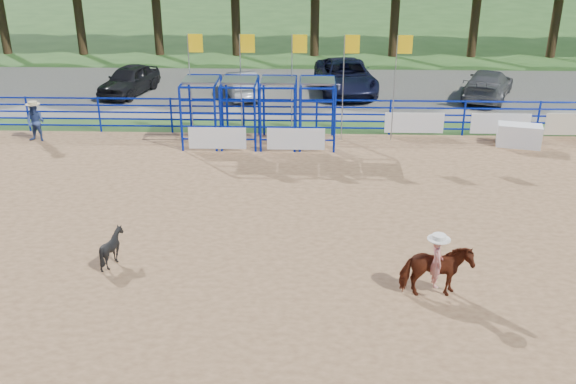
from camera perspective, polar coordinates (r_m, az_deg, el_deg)
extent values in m
plane|color=#345B24|center=(17.51, 2.79, -5.25)|extent=(120.00, 120.00, 0.00)
cube|color=#A37951|center=(17.51, 2.79, -5.22)|extent=(30.00, 20.00, 0.02)
cube|color=slate|center=(33.42, 2.43, 8.95)|extent=(40.00, 10.00, 0.01)
cube|color=white|center=(26.67, 19.85, 4.75)|extent=(1.78, 1.13, 0.88)
imported|color=#5E2412|center=(15.57, 12.98, -6.86)|extent=(1.66, 0.83, 1.37)
imported|color=#AF1B19|center=(15.16, 13.28, -4.03)|extent=(0.32, 0.47, 1.24)
cylinder|color=white|center=(14.88, 13.51, -1.80)|extent=(0.54, 0.54, 0.12)
imported|color=black|center=(17.24, -15.36, -4.79)|extent=(1.12, 1.09, 0.94)
imported|color=navy|center=(27.50, -21.52, 5.78)|extent=(0.81, 0.67, 1.55)
cylinder|color=tan|center=(27.30, -21.76, 7.33)|extent=(0.56, 0.56, 0.11)
imported|color=black|center=(33.63, -13.94, 9.64)|extent=(2.69, 4.48, 1.43)
imported|color=#94979C|center=(32.26, -4.19, 9.55)|extent=(2.42, 4.11, 1.28)
imported|color=black|center=(33.17, 5.14, 10.20)|extent=(3.26, 6.00, 1.60)
imported|color=#565658|center=(33.33, 17.35, 9.11)|extent=(3.69, 5.20, 1.40)
cube|color=white|center=(24.66, -6.30, 4.79)|extent=(2.20, 0.04, 0.85)
cube|color=white|center=(24.42, 0.71, 4.74)|extent=(2.20, 0.04, 0.85)
cube|color=white|center=(26.86, 11.16, 6.05)|extent=(2.40, 0.04, 0.85)
cube|color=white|center=(27.64, 18.37, 5.79)|extent=(2.40, 0.04, 0.85)
cube|color=beige|center=(28.64, 24.16, 5.51)|extent=(2.40, 0.04, 0.90)
cylinder|color=#3F2B19|center=(46.17, -24.12, 14.11)|extent=(0.56, 0.56, 4.80)
cylinder|color=#3F2B19|center=(44.27, -18.09, 14.64)|extent=(0.56, 0.56, 4.80)
cylinder|color=#3F2B19|center=(42.88, -11.57, 15.03)|extent=(0.56, 0.56, 4.80)
cylinder|color=#3F2B19|center=(42.04, -4.68, 15.25)|extent=(0.56, 0.56, 4.80)
cylinder|color=#3F2B19|center=(41.78, 2.41, 15.26)|extent=(0.56, 0.56, 4.80)
cylinder|color=#3F2B19|center=(42.12, 9.46, 15.04)|extent=(0.56, 0.56, 4.80)
cylinder|color=#3F2B19|center=(43.04, 16.30, 14.62)|extent=(0.56, 0.56, 4.80)
cylinder|color=#3F2B19|center=(44.51, 22.73, 14.04)|extent=(0.56, 0.56, 4.80)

